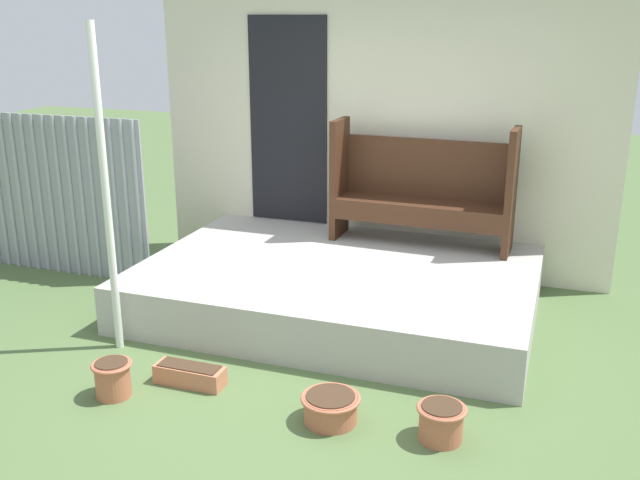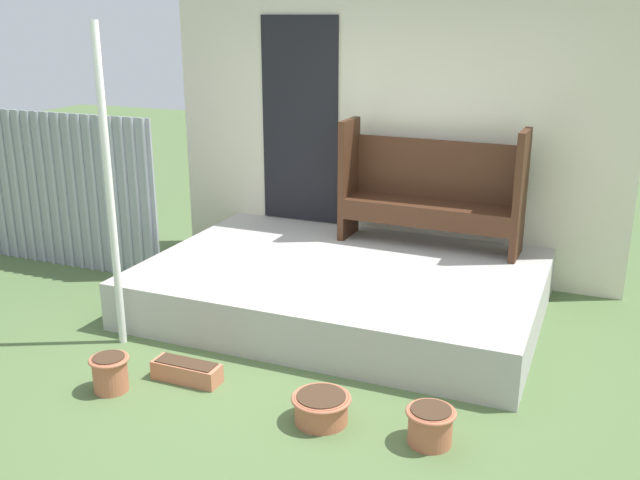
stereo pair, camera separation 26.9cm
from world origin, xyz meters
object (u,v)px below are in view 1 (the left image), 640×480
at_px(bench, 423,186).
at_px(flower_pot_middle, 331,407).
at_px(flower_pot_right, 441,421).
at_px(flower_pot_left, 113,377).
at_px(planter_box_rect, 190,375).
at_px(support_post, 106,195).

xyz_separation_m(bench, flower_pot_middle, (-0.02, -2.54, -0.83)).
bearing_deg(flower_pot_middle, flower_pot_right, 2.51).
height_order(flower_pot_left, planter_box_rect, flower_pot_left).
xyz_separation_m(support_post, flower_pot_right, (2.52, -0.43, -1.06)).
height_order(flower_pot_left, flower_pot_middle, flower_pot_left).
relative_size(flower_pot_left, planter_box_rect, 0.55).
distance_m(flower_pot_left, flower_pot_middle, 1.46).
bearing_deg(flower_pot_left, support_post, 121.60).
bearing_deg(support_post, bench, 48.18).
xyz_separation_m(flower_pot_left, flower_pot_right, (2.13, 0.21, -0.01)).
xyz_separation_m(support_post, flower_pot_middle, (1.84, -0.46, -1.09)).
bearing_deg(planter_box_rect, flower_pot_middle, -6.84).
height_order(flower_pot_middle, planter_box_rect, flower_pot_middle).
xyz_separation_m(flower_pot_right, planter_box_rect, (-1.73, 0.10, -0.05)).
xyz_separation_m(bench, flower_pot_right, (0.66, -2.51, -0.81)).
bearing_deg(flower_pot_right, flower_pot_left, -174.30).
bearing_deg(planter_box_rect, flower_pot_left, -142.07).
bearing_deg(support_post, flower_pot_right, -9.63).
distance_m(flower_pot_middle, planter_box_rect, 1.06).
distance_m(bench, flower_pot_left, 3.19).
relative_size(flower_pot_left, flower_pot_middle, 0.71).
bearing_deg(flower_pot_middle, flower_pot_left, -172.82).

